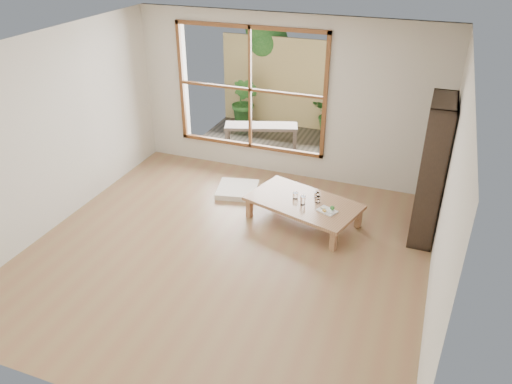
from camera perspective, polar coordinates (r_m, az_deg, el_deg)
ground at (r=6.55m, az=-3.36°, el=-6.78°), size 5.00×5.00×0.00m
low_table at (r=7.02m, az=5.45°, el=-1.34°), size 1.71×1.26×0.33m
floor_cushion at (r=7.88m, az=-2.14°, el=0.27°), size 0.73×0.73×0.09m
bookshelf at (r=6.80m, az=19.49°, el=2.29°), size 0.31×0.86×1.91m
glass_tall at (r=6.89m, az=5.37°, el=-0.97°), size 0.07×0.07×0.13m
glass_mid at (r=6.97m, az=7.08°, el=-0.85°), size 0.07×0.07×0.09m
glass_short at (r=7.08m, az=6.97°, el=-0.38°), size 0.07×0.07×0.09m
glass_small at (r=7.03m, az=4.52°, el=-0.43°), size 0.07×0.07×0.09m
food_tray at (r=6.79m, az=8.23°, el=-2.05°), size 0.30×0.27×0.08m
deck at (r=9.64m, az=1.84°, el=5.55°), size 2.80×2.00×0.05m
garden_bench at (r=9.33m, az=0.59°, el=7.33°), size 1.39×0.79×0.42m
bamboo_fence at (r=10.24m, az=3.78°, el=12.26°), size 2.80×0.06×1.80m
shrub_right at (r=9.91m, az=8.92°, el=8.79°), size 0.87×0.78×0.89m
shrub_left at (r=10.26m, az=-1.30°, el=10.25°), size 0.69×0.63×1.03m
garden_tree at (r=10.54m, az=0.75°, el=16.87°), size 1.04×0.85×2.22m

